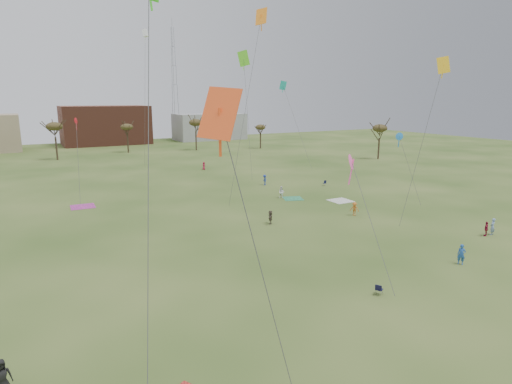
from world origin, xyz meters
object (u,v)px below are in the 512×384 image
spectator_fore_a (486,229)px  camp_chair_right (324,184)px  flyer_near_right (461,254)px  radio_tower (174,84)px  camp_chair_center (379,291)px

spectator_fore_a → camp_chair_right: (1.59, 29.82, -0.53)m
flyer_near_right → spectator_fore_a: 10.23m
camp_chair_right → spectator_fore_a: bearing=-11.4°
camp_chair_right → radio_tower: bearing=168.3°
spectator_fore_a → radio_tower: (7.01, 122.22, 18.42)m
flyer_near_right → spectator_fore_a: (9.47, 3.86, -0.13)m
flyer_near_right → spectator_fore_a: bearing=77.3°
flyer_near_right → camp_chair_center: flyer_near_right is taller
spectator_fore_a → camp_chair_right: size_ratio=1.82×
camp_chair_right → flyer_near_right: bearing=-26.5°
spectator_fore_a → camp_chair_right: bearing=-119.0°
camp_chair_right → radio_tower: 94.48m
flyer_near_right → camp_chair_center: bearing=-120.0°
camp_chair_center → radio_tower: bearing=-41.7°
flyer_near_right → camp_chair_right: size_ratio=2.12×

